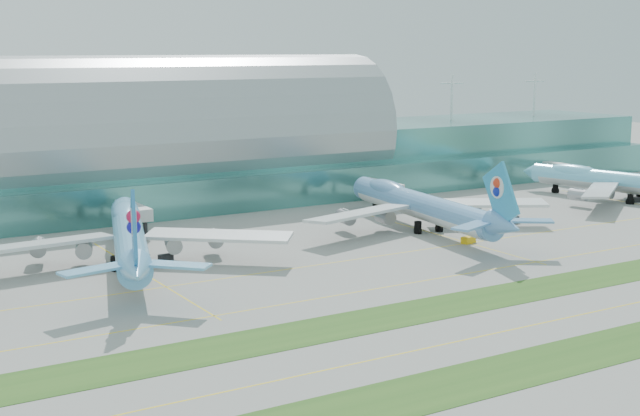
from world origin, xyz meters
TOP-DOWN VIEW (x-y plane):
  - ground at (0.00, 0.00)m, footprint 700.00×700.00m
  - terminal at (0.01, 128.79)m, footprint 340.00×69.10m
  - grass_strip_near at (0.00, -28.00)m, footprint 420.00×12.00m
  - grass_strip_far at (0.00, 2.00)m, footprint 420.00×12.00m
  - taxiline_b at (0.00, -14.00)m, footprint 420.00×0.35m
  - taxiline_c at (0.00, 18.00)m, footprint 420.00×0.35m
  - taxiline_d at (0.00, 40.00)m, footprint 420.00×0.35m
  - airliner_b at (-43.52, 60.58)m, footprint 65.55×76.03m
  - airliner_c at (31.74, 58.91)m, footprint 67.52×77.17m
  - airliner_d at (109.13, 61.06)m, footprint 62.19×71.71m
  - gse_c at (-48.62, 44.73)m, footprint 3.77×1.96m
  - gse_d at (-35.96, 59.43)m, footprint 3.16×1.87m
  - gse_e at (31.61, 40.00)m, footprint 3.84×2.54m
  - gse_f at (57.29, 52.69)m, footprint 3.86×2.87m
  - gse_h at (112.47, 57.58)m, footprint 4.15×2.93m

SIDE VIEW (x-z plane):
  - ground at x=0.00m, z-range 0.00..0.00m
  - taxiline_b at x=0.00m, z-range 0.00..0.01m
  - taxiline_c at x=0.00m, z-range 0.00..0.01m
  - taxiline_d at x=0.00m, z-range 0.00..0.01m
  - grass_strip_near at x=0.00m, z-range 0.00..0.08m
  - grass_strip_far at x=0.00m, z-range 0.00..0.08m
  - gse_c at x=-48.62m, z-range 0.00..1.37m
  - gse_e at x=31.61m, z-range 0.00..1.54m
  - gse_h at x=112.47m, z-range 0.00..1.56m
  - gse_d at x=-35.96m, z-range 0.00..1.57m
  - gse_f at x=57.29m, z-range 0.00..1.83m
  - airliner_d at x=109.13m, z-range -3.82..16.14m
  - airliner_c at x=31.74m, z-range -4.07..17.18m
  - airliner_b at x=-43.52m, z-range -4.11..17.34m
  - terminal at x=0.01m, z-range -3.77..32.23m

